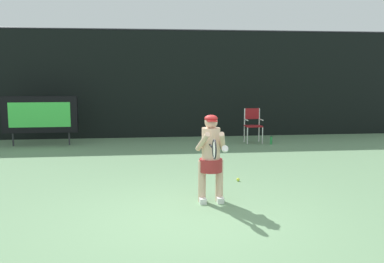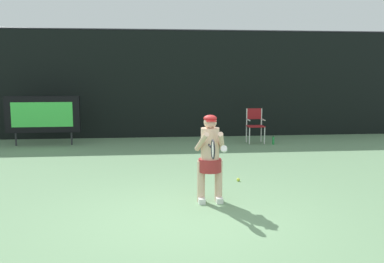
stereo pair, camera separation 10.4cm
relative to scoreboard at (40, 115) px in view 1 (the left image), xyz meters
name	(u,v)px [view 1 (the left image)]	position (x,y,z in m)	size (l,w,h in m)	color
ground	(192,225)	(3.74, -7.32, -0.96)	(18.00, 22.00, 0.03)	#688E64
backdrop_screen	(162,84)	(3.74, 1.36, 0.86)	(18.00, 0.12, 3.66)	black
scoreboard	(40,115)	(0.00, 0.00, 0.00)	(2.20, 0.21, 1.50)	black
umpire_chair	(253,123)	(6.52, -0.20, -0.33)	(0.52, 0.44, 1.08)	white
water_bottle	(271,140)	(7.01, -0.59, -0.82)	(0.07, 0.07, 0.27)	green
tennis_player	(211,155)	(4.19, -6.27, -0.13)	(0.53, 0.60, 1.49)	white
tennis_racket	(214,149)	(4.15, -6.81, 0.06)	(0.03, 0.60, 0.31)	black
tennis_ball_loose	(238,180)	(4.97, -4.96, -0.91)	(0.07, 0.07, 0.07)	#CCDB3D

